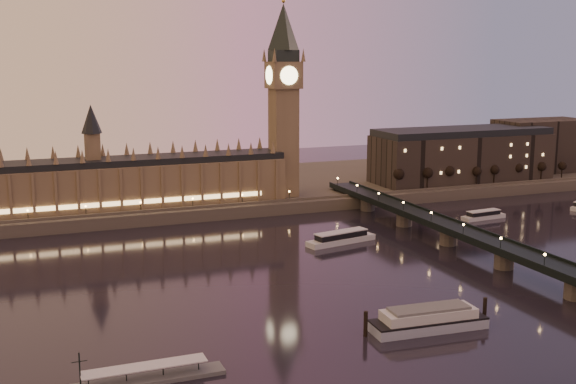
# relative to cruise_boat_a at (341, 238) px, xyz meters

# --- Properties ---
(ground) EXTENTS (700.00, 700.00, 0.00)m
(ground) POSITION_rel_cruise_boat_a_xyz_m (-49.57, -38.60, -2.35)
(ground) COLOR black
(ground) RESTS_ON ground
(far_embankment) EXTENTS (560.00, 130.00, 6.00)m
(far_embankment) POSITION_rel_cruise_boat_a_xyz_m (-19.57, 126.40, 0.65)
(far_embankment) COLOR #423D35
(far_embankment) RESTS_ON ground
(palace_of_westminster) EXTENTS (180.00, 26.62, 52.00)m
(palace_of_westminster) POSITION_rel_cruise_boat_a_xyz_m (-89.69, 82.40, 19.36)
(palace_of_westminster) COLOR brown
(palace_of_westminster) RESTS_ON ground
(big_ben) EXTENTS (17.68, 17.68, 104.00)m
(big_ben) POSITION_rel_cruise_boat_a_xyz_m (4.42, 82.39, 61.60)
(big_ben) COLOR brown
(big_ben) RESTS_ON ground
(westminster_bridge) EXTENTS (13.20, 260.00, 15.30)m
(westminster_bridge) POSITION_rel_cruise_boat_a_xyz_m (42.04, -38.60, 3.17)
(westminster_bridge) COLOR black
(westminster_bridge) RESTS_ON ground
(city_block) EXTENTS (155.00, 45.00, 34.00)m
(city_block) POSITION_rel_cruise_boat_a_xyz_m (145.37, 92.34, 19.89)
(city_block) COLOR black
(city_block) RESTS_ON ground
(bare_tree_0) EXTENTS (5.68, 5.68, 11.55)m
(bare_tree_0) POSITION_rel_cruise_boat_a_xyz_m (69.15, 70.40, 12.26)
(bare_tree_0) COLOR black
(bare_tree_0) RESTS_ON ground
(bare_tree_1) EXTENTS (5.68, 5.68, 11.55)m
(bare_tree_1) POSITION_rel_cruise_boat_a_xyz_m (85.68, 70.40, 12.26)
(bare_tree_1) COLOR black
(bare_tree_1) RESTS_ON ground
(bare_tree_2) EXTENTS (5.68, 5.68, 11.55)m
(bare_tree_2) POSITION_rel_cruise_boat_a_xyz_m (102.20, 70.40, 12.26)
(bare_tree_2) COLOR black
(bare_tree_2) RESTS_ON ground
(bare_tree_3) EXTENTS (5.68, 5.68, 11.55)m
(bare_tree_3) POSITION_rel_cruise_boat_a_xyz_m (118.72, 70.40, 12.26)
(bare_tree_3) COLOR black
(bare_tree_3) RESTS_ON ground
(bare_tree_4) EXTENTS (5.68, 5.68, 11.55)m
(bare_tree_4) POSITION_rel_cruise_boat_a_xyz_m (135.25, 70.40, 12.26)
(bare_tree_4) COLOR black
(bare_tree_4) RESTS_ON ground
(bare_tree_5) EXTENTS (5.68, 5.68, 11.55)m
(bare_tree_5) POSITION_rel_cruise_boat_a_xyz_m (151.77, 70.40, 12.26)
(bare_tree_5) COLOR black
(bare_tree_5) RESTS_ON ground
(bare_tree_6) EXTENTS (5.68, 5.68, 11.55)m
(bare_tree_6) POSITION_rel_cruise_boat_a_xyz_m (168.29, 70.40, 12.26)
(bare_tree_6) COLOR black
(bare_tree_6) RESTS_ON ground
(bare_tree_7) EXTENTS (5.68, 5.68, 11.55)m
(bare_tree_7) POSITION_rel_cruise_boat_a_xyz_m (184.82, 70.40, 12.26)
(bare_tree_7) COLOR black
(bare_tree_7) RESTS_ON ground
(cruise_boat_a) EXTENTS (34.13, 14.04, 5.34)m
(cruise_boat_a) POSITION_rel_cruise_boat_a_xyz_m (0.00, 0.00, 0.00)
(cruise_boat_a) COLOR silver
(cruise_boat_a) RESTS_ON ground
(cruise_boat_b) EXTENTS (24.55, 8.26, 4.45)m
(cruise_boat_b) POSITION_rel_cruise_boat_a_xyz_m (87.51, 16.94, -0.39)
(cruise_boat_b) COLOR silver
(cruise_boat_b) RESTS_ON ground
(moored_barge) EXTENTS (41.39, 12.24, 7.60)m
(moored_barge) POSITION_rel_cruise_boat_a_xyz_m (-19.15, -101.64, 0.86)
(moored_barge) COLOR #94A0BC
(moored_barge) RESTS_ON ground
(pontoon_pier) EXTENTS (38.91, 6.49, 10.38)m
(pontoon_pier) POSITION_rel_cruise_boat_a_xyz_m (-104.56, -106.30, -1.23)
(pontoon_pier) COLOR #595B5E
(pontoon_pier) RESTS_ON ground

